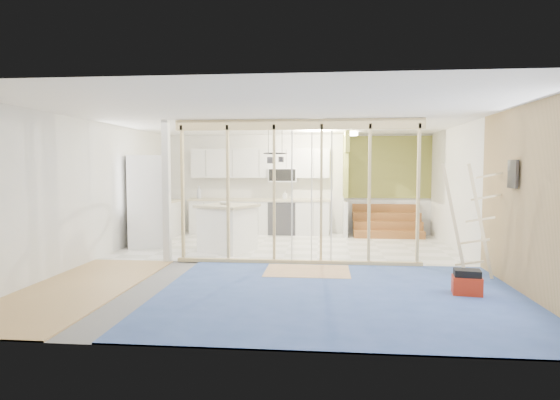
# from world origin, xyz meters

# --- Properties ---
(room) EXTENTS (7.01, 8.01, 2.61)m
(room) POSITION_xyz_m (0.00, 0.00, 1.30)
(room) COLOR slate
(room) RESTS_ON ground
(floor_overlays) EXTENTS (7.00, 8.00, 0.03)m
(floor_overlays) POSITION_xyz_m (0.07, 0.06, 0.01)
(floor_overlays) COLOR silver
(floor_overlays) RESTS_ON room
(stud_frame) EXTENTS (4.66, 0.14, 2.60)m
(stud_frame) POSITION_xyz_m (-0.22, -0.00, 1.58)
(stud_frame) COLOR #D0BA7F
(stud_frame) RESTS_ON room
(base_cabinets) EXTENTS (4.45, 2.24, 0.93)m
(base_cabinets) POSITION_xyz_m (-1.61, 3.36, 0.47)
(base_cabinets) COLOR silver
(base_cabinets) RESTS_ON room
(upper_cabinets) EXTENTS (3.60, 0.41, 0.85)m
(upper_cabinets) POSITION_xyz_m (-0.84, 3.82, 1.82)
(upper_cabinets) COLOR silver
(upper_cabinets) RESTS_ON room
(green_partition) EXTENTS (2.25, 1.51, 2.60)m
(green_partition) POSITION_xyz_m (2.04, 3.66, 0.94)
(green_partition) COLOR olive
(green_partition) RESTS_ON room
(pot_rack) EXTENTS (0.52, 0.52, 0.72)m
(pot_rack) POSITION_xyz_m (-0.31, 1.89, 2.00)
(pot_rack) COLOR black
(pot_rack) RESTS_ON room
(sheathing_panel) EXTENTS (0.02, 4.00, 2.60)m
(sheathing_panel) POSITION_xyz_m (3.48, -2.00, 1.30)
(sheathing_panel) COLOR tan
(sheathing_panel) RESTS_ON room
(electrical_panel) EXTENTS (0.04, 0.30, 0.40)m
(electrical_panel) POSITION_xyz_m (3.43, -1.40, 1.65)
(electrical_panel) COLOR #37373C
(electrical_panel) RESTS_ON room
(ceiling_light) EXTENTS (0.32, 0.32, 0.08)m
(ceiling_light) POSITION_xyz_m (1.40, 3.00, 2.54)
(ceiling_light) COLOR #FFEABF
(ceiling_light) RESTS_ON room
(fridge) EXTENTS (1.15, 1.11, 2.00)m
(fridge) POSITION_xyz_m (-3.06, 1.57, 1.00)
(fridge) COLOR white
(fridge) RESTS_ON room
(island) EXTENTS (1.33, 1.33, 0.98)m
(island) POSITION_xyz_m (-1.21, 1.12, 0.49)
(island) COLOR white
(island) RESTS_ON room
(bowl) EXTENTS (0.25, 0.25, 0.06)m
(bowl) POSITION_xyz_m (-1.27, 1.15, 1.01)
(bowl) COLOR silver
(bowl) RESTS_ON island
(soap_bottle_a) EXTENTS (0.15, 0.15, 0.33)m
(soap_bottle_a) POSITION_xyz_m (-2.50, 3.68, 1.09)
(soap_bottle_a) COLOR #B2B6C6
(soap_bottle_a) RESTS_ON base_cabinets
(soap_bottle_b) EXTENTS (0.12, 0.12, 0.21)m
(soap_bottle_b) POSITION_xyz_m (-0.23, 3.69, 1.03)
(soap_bottle_b) COLOR silver
(soap_bottle_b) RESTS_ON base_cabinets
(toolbox) EXTENTS (0.42, 0.34, 0.36)m
(toolbox) POSITION_xyz_m (2.72, -1.82, 0.17)
(toolbox) COLOR #AD2410
(toolbox) RESTS_ON room
(ladder) EXTENTS (0.96, 0.16, 1.79)m
(ladder) POSITION_xyz_m (3.05, -0.82, 0.92)
(ladder) COLOR #D7BD84
(ladder) RESTS_ON room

